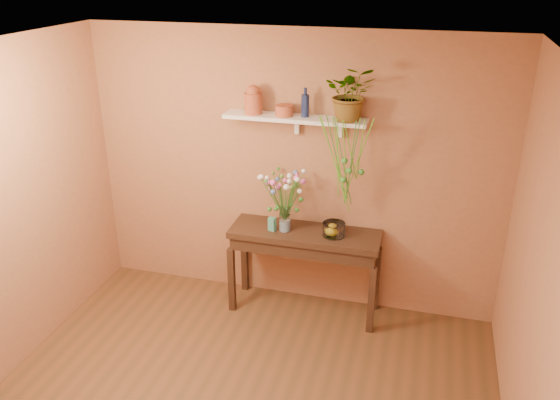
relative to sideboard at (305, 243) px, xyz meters
The scene contains 13 objects.
room 1.86m from the sideboard, 96.23° to the right, with size 4.04×4.04×2.70m.
sideboard is the anchor object (origin of this frame).
wall_shelf 1.19m from the sideboard, 136.51° to the left, with size 1.30×0.24×0.19m.
terracotta_jug 1.43m from the sideboard, 168.62° to the left, with size 0.17×0.17×0.26m.
terracotta_pot 1.27m from the sideboard, 154.76° to the left, with size 0.16×0.16×0.10m, color #BB6136.
blue_bottle 1.31m from the sideboard, 111.48° to the left, with size 0.09×0.09×0.26m.
spider_plant 1.48m from the sideboard, 16.73° to the left, with size 0.43×0.37×0.48m, color #357A2A.
plant_fronds 0.92m from the sideboard, ahead, with size 0.46×0.35×0.89m.
glass_vase 0.29m from the sideboard, behind, with size 0.11×0.11×0.22m.
bouquet 0.60m from the sideboard, behind, with size 0.48×0.51×0.49m.
glass_bowl 0.33m from the sideboard, ahead, with size 0.21×0.21×0.13m.
lemon 0.31m from the sideboard, ahead, with size 0.08×0.08×0.08m, color gold.
carton 0.37m from the sideboard, 168.40° to the right, with size 0.07×0.05×0.13m, color teal.
Camera 1 is at (1.22, -2.93, 3.26)m, focal length 36.32 mm.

